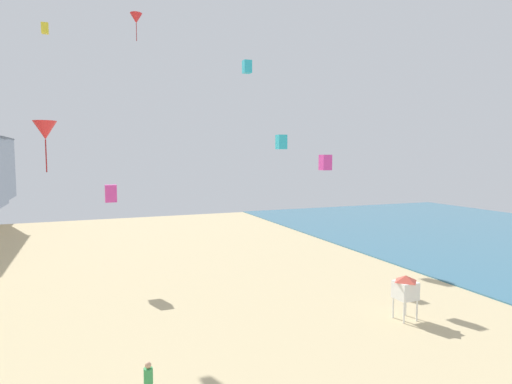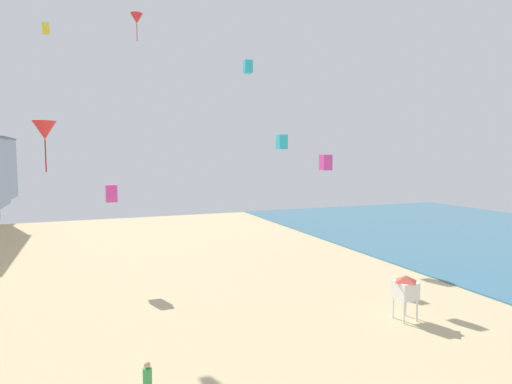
% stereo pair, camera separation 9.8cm
% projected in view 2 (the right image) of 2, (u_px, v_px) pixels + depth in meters
% --- Properties ---
extents(kite_flyer, '(0.34, 0.34, 1.64)m').
position_uv_depth(kite_flyer, '(148.00, 380.00, 15.83)').
color(kite_flyer, '#383D4C').
rests_on(kite_flyer, ground).
extents(lifeguard_stand, '(1.10, 1.10, 2.55)m').
position_uv_depth(lifeguard_stand, '(406.00, 288.00, 24.02)').
color(lifeguard_stand, white).
rests_on(lifeguard_stand, ground).
extents(kite_cyan_box, '(0.77, 0.77, 1.21)m').
position_uv_depth(kite_cyan_box, '(282.00, 142.00, 35.85)').
color(kite_cyan_box, '#2DB7CC').
extents(kite_magenta_box, '(0.71, 0.71, 1.11)m').
position_uv_depth(kite_magenta_box, '(326.00, 162.00, 30.46)').
color(kite_magenta_box, '#DB3D9E').
extents(kite_magenta_box_2, '(0.82, 0.82, 1.29)m').
position_uv_depth(kite_magenta_box_2, '(111.00, 193.00, 31.85)').
color(kite_magenta_box_2, '#DB3D9E').
extents(kite_cyan_box_2, '(0.87, 0.87, 1.37)m').
position_uv_depth(kite_cyan_box_2, '(248.00, 67.00, 46.52)').
color(kite_cyan_box_2, '#2DB7CC').
extents(kite_red_delta, '(0.86, 0.86, 1.95)m').
position_uv_depth(kite_red_delta, '(45.00, 130.00, 16.21)').
color(kite_red_delta, red).
extents(kite_yellow_box, '(0.50, 0.50, 0.79)m').
position_uv_depth(kite_yellow_box, '(46.00, 28.00, 32.47)').
color(kite_yellow_box, yellow).
extents(kite_red_delta_2, '(0.84, 0.84, 1.92)m').
position_uv_depth(kite_red_delta_2, '(137.00, 18.00, 30.06)').
color(kite_red_delta_2, red).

